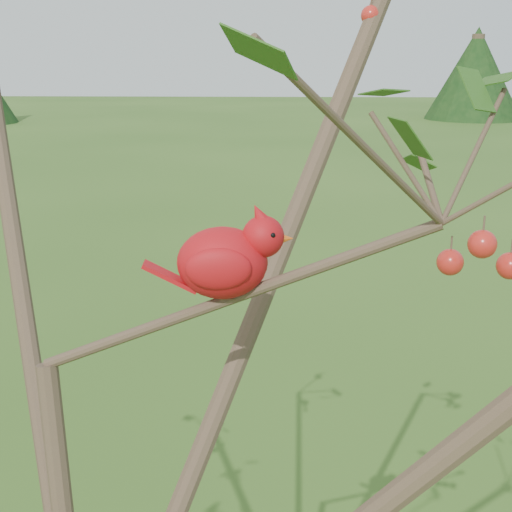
# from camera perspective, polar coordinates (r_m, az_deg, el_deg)

# --- Properties ---
(crabapple_tree) EXTENTS (2.35, 2.05, 2.95)m
(crabapple_tree) POSITION_cam_1_polar(r_m,az_deg,el_deg) (1.01, -15.31, -2.54)
(crabapple_tree) COLOR #453325
(crabapple_tree) RESTS_ON ground
(cardinal) EXTENTS (0.23, 0.12, 0.16)m
(cardinal) POSITION_cam_1_polar(r_m,az_deg,el_deg) (1.06, -2.30, -0.24)
(cardinal) COLOR red
(cardinal) RESTS_ON ground
(distant_trees) EXTENTS (45.05, 12.48, 3.32)m
(distant_trees) POSITION_cam_1_polar(r_m,az_deg,el_deg) (23.56, -6.39, 13.62)
(distant_trees) COLOR #453325
(distant_trees) RESTS_ON ground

